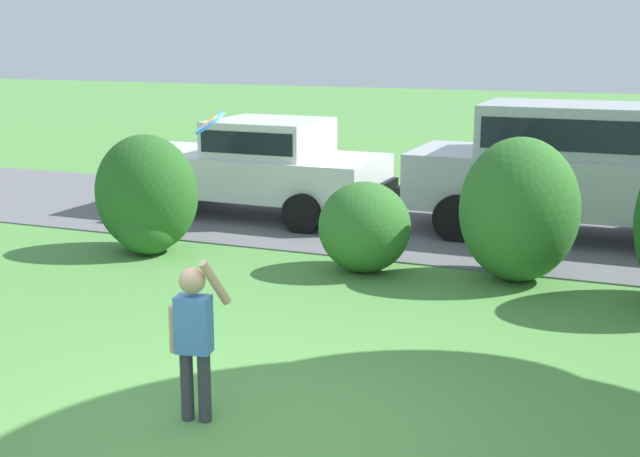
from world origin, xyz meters
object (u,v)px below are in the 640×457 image
at_px(child_thrower, 194,331).
at_px(parked_sedan, 258,163).
at_px(parked_suv, 570,163).
at_px(frisbee, 210,123).

bearing_deg(child_thrower, parked_sedan, 112.45).
bearing_deg(parked_suv, frisbee, -107.11).
distance_m(parked_suv, child_thrower, 7.61).
xyz_separation_m(parked_sedan, frisbee, (2.75, -6.42, 1.36)).
bearing_deg(child_thrower, frisbee, 104.47).
bearing_deg(frisbee, parked_sedan, 113.18).
bearing_deg(frisbee, child_thrower, -75.53).
bearing_deg(parked_sedan, frisbee, -66.82).
height_order(parked_suv, frisbee, frisbee).
distance_m(parked_sedan, parked_suv, 4.84).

